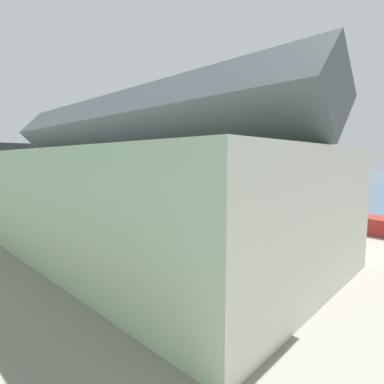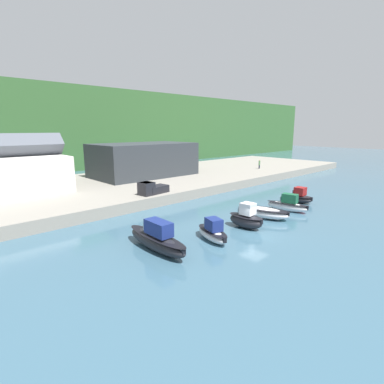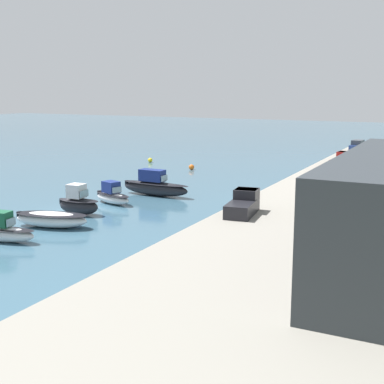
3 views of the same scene
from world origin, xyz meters
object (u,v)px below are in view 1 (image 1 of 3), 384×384
Objects in this scene: moored_boat_3 at (182,190)px; person_on_quay at (10,178)px; moored_boat_2 at (204,190)px; moored_boat_4 at (166,187)px; moored_boat_1 at (229,193)px; moored_boat_0 at (252,195)px; pickup_truck_1 at (134,189)px; dog_on_quay at (334,236)px; moored_boat_5 at (144,186)px.

moored_boat_3 is 3.27× the size of person_on_quay.
moored_boat_4 is at bearing -0.65° from moored_boat_2.
person_on_quay is at bearing 46.33° from moored_boat_1.
moored_boat_0 is 1.71× the size of pickup_truck_1.
moored_boat_1 is 2.45× the size of person_on_quay.
moored_boat_2 is at bearing 177.28° from pickup_truck_1.
moored_boat_1 is 0.89× the size of moored_boat_4.
person_on_quay reaches higher than moored_boat_4.
moored_boat_4 is at bearing -1.67° from moored_boat_0.
moored_boat_5 is at bearing 127.46° from dog_on_quay.
moored_boat_3 is 1.19× the size of moored_boat_4.
moored_boat_5 is 2.04× the size of person_on_quay.
moored_boat_5 is at bearing 22.48° from moored_boat_1.
moored_boat_1 is at bearing 172.17° from moored_boat_4.
person_on_quay reaches higher than moored_boat_0.
pickup_truck_1 reaches higher than moored_boat_0.
moored_boat_2 is 2.00× the size of person_on_quay.
moored_boat_1 is at bearing -178.35° from moored_boat_5.
moored_boat_5 reaches higher than moored_boat_1.
moored_boat_1 is 33.06m from dog_on_quay.
pickup_truck_1 is (-11.28, 15.81, 1.50)m from moored_boat_4.
moored_boat_1 is at bearing -151.58° from person_on_quay.
moored_boat_0 is at bearing 163.34° from moored_boat_3.
moored_boat_2 is 5.04× the size of dog_on_quay.
person_on_quay is 64.34m from dog_on_quay.
moored_boat_0 is 1.43× the size of moored_boat_4.
moored_boat_2 is 15.65m from moored_boat_5.
moored_boat_4 is (5.16, -0.47, 0.15)m from moored_boat_3.
moored_boat_2 is 40.85m from person_on_quay.
moored_boat_2 reaches higher than moored_boat_1.
moored_boat_1 is (5.65, -1.80, -0.25)m from moored_boat_0.
moored_boat_4 is at bearing -139.09° from person_on_quay.
person_on_quay is at bearing 31.67° from moored_boat_4.
person_on_quay is at bearing 43.57° from moored_boat_5.
person_on_quay reaches higher than dog_on_quay.
moored_boat_3 is at bearing 120.08° from dog_on_quay.
person_on_quay reaches higher than moored_boat_2.
moored_boat_4 reaches higher than dog_on_quay.
moored_boat_2 reaches higher than moored_boat_4.
moored_boat_0 is at bearing 138.18° from pickup_truck_1.
pickup_truck_1 is (-1.31, 16.20, 1.28)m from moored_boat_2.
dog_on_quay is at bearing 155.07° from moored_boat_1.
moored_boat_1 is 5.55m from moored_boat_2.
moored_boat_2 is 9.97m from moored_boat_4.
moored_boat_2 is 0.73× the size of moored_boat_4.
moored_boat_5 is (5.60, 1.30, -0.01)m from moored_boat_4.
moored_boat_0 is 49.93m from person_on_quay.
moored_boat_3 is at bearing -1.22° from moored_boat_0.
moored_boat_2 is at bearing 176.90° from moored_boat_3.
pickup_truck_1 is 5.79× the size of dog_on_quay.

